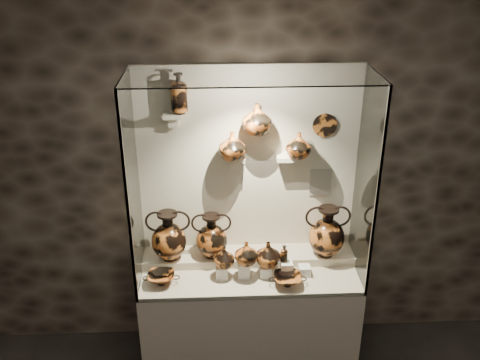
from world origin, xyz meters
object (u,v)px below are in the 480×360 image
ovoid_vase_b (257,119)px  kylix_left (161,278)px  amphora_mid (212,236)px  kylix_right (288,279)px  jug_c (268,254)px  ovoid_vase_a (232,146)px  amphora_left (169,236)px  jug_a (224,257)px  amphora_right (327,232)px  lekythos_tall (179,91)px  jug_b (246,253)px  ovoid_vase_c (299,145)px  lekythos_small (284,253)px

ovoid_vase_b → kylix_left: bearing=-169.3°
amphora_mid → kylix_right: (0.57, -0.32, -0.20)m
amphora_mid → ovoid_vase_b: 1.01m
jug_c → ovoid_vase_a: (-0.26, 0.22, 0.80)m
ovoid_vase_a → amphora_left: bearing=168.5°
jug_a → kylix_right: size_ratio=0.62×
amphora_right → jug_c: bearing=176.6°
jug_a → lekythos_tall: lekythos_tall is taller
jug_c → kylix_left: bearing=171.1°
amphora_right → jug_b: amphora_right is taller
ovoid_vase_b → ovoid_vase_c: size_ratio=1.15×
amphora_mid → kylix_left: amphora_mid is taller
ovoid_vase_b → amphora_mid: bearing=175.5°
amphora_left → kylix_left: amphora_left is taller
lekythos_tall → ovoid_vase_c: size_ratio=1.65×
jug_a → ovoid_vase_c: ovoid_vase_c is taller
amphora_mid → lekythos_tall: lekythos_tall is taller
jug_c → kylix_left: jug_c is taller
amphora_mid → jug_b: size_ratio=1.99×
lekythos_tall → jug_b: bearing=-27.3°
jug_c → lekythos_tall: (-0.63, 0.26, 1.21)m
jug_b → amphora_right: bearing=1.5°
lekythos_tall → ovoid_vase_b: lekythos_tall is taller
kylix_left → ovoid_vase_a: ovoid_vase_a is taller
lekythos_small → ovoid_vase_c: ovoid_vase_c is taller
amphora_mid → lekythos_tall: size_ratio=1.15×
amphora_mid → ovoid_vase_a: 0.76m
jug_a → kylix_right: 0.51m
lekythos_small → kylix_left: size_ratio=0.59×
jug_c → lekythos_small: (0.12, 0.00, 0.01)m
lekythos_tall → ovoid_vase_a: bearing=-1.1°
amphora_right → kylix_left: (-1.29, -0.23, -0.23)m
kylix_left → jug_a: bearing=-17.6°
lekythos_tall → ovoid_vase_a: size_ratio=1.51×
lekythos_small → ovoid_vase_b: 1.05m
jug_a → lekythos_small: bearing=11.4°
jug_a → ovoid_vase_a: ovoid_vase_a is taller
lekythos_small → lekythos_tall: lekythos_tall is taller
ovoid_vase_c → ovoid_vase_a: bearing=-158.3°
jug_a → kylix_left: (-0.48, -0.06, -0.13)m
kylix_left → ovoid_vase_c: bearing=-8.0°
amphora_left → amphora_mid: 0.33m
amphora_mid → ovoid_vase_b: size_ratio=1.64×
lekythos_small → lekythos_tall: bearing=147.9°
jug_c → ovoid_vase_b: bearing=96.5°
amphora_right → jug_a: size_ratio=2.53×
jug_c → kylix_right: 0.24m
kylix_left → kylix_right: size_ratio=0.98×
ovoid_vase_a → jug_a: bearing=-125.8°
amphora_left → lekythos_small: 0.90m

